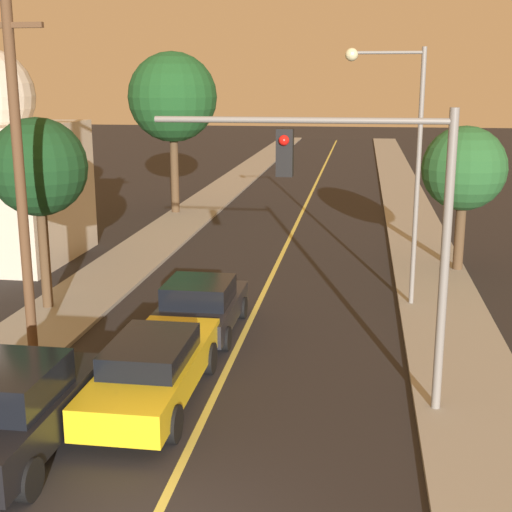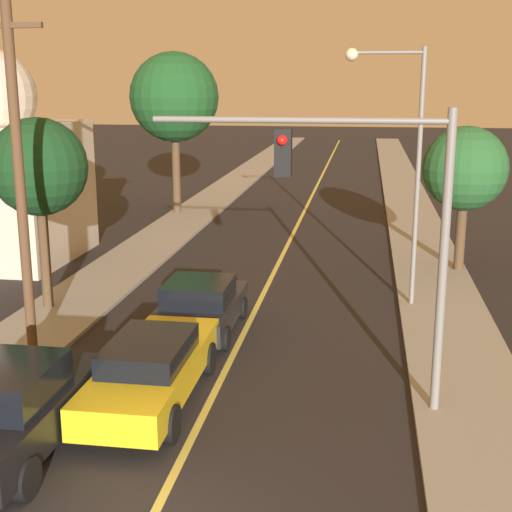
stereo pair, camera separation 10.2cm
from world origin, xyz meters
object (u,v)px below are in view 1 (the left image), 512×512
Objects in this scene: tree_left_far at (38,168)px; car_outer_lane_front at (14,409)px; car_near_lane_second at (200,306)px; streetlamp_right at (401,142)px; traffic_signal_mast at (373,205)px; tree_right_near at (464,169)px; tree_left_near at (173,98)px; utility_pole_left at (20,178)px; car_near_lane_front at (154,368)px.

car_outer_lane_front is at bearing -69.32° from tree_left_far.
streetlamp_right reaches higher than car_near_lane_second.
traffic_signal_mast is 0.81× the size of streetlamp_right.
tree_left_far is 1.10× the size of tree_right_near.
tree_left_near reaches higher than streetlamp_right.
tree_left_near reaches higher than traffic_signal_mast.
streetlamp_right is at bearing 54.56° from car_outer_lane_front.
utility_pole_left reaches higher than car_outer_lane_front.
traffic_signal_mast is at bearing -11.50° from utility_pole_left.
tree_left_far is (-4.81, 5.50, 3.38)m from car_near_lane_front.
tree_left_far is (-2.98, 7.91, 3.28)m from car_outer_lane_front.
utility_pole_left reaches higher than tree_right_near.
utility_pole_left is 14.76m from tree_right_near.
car_near_lane_front is 8.05m from tree_left_far.
traffic_signal_mast reaches higher than tree_left_far.
streetlamp_right is at bearing 55.18° from car_near_lane_front.
car_near_lane_front is at bearing -122.82° from tree_right_near.
tree_left_far is (-9.14, 5.15, -0.05)m from traffic_signal_mast.
streetlamp_right is at bearing 30.84° from car_near_lane_second.
streetlamp_right reaches higher than car_near_lane_front.
traffic_signal_mast is (4.33, -3.97, 3.47)m from car_near_lane_second.
traffic_signal_mast is at bearing -65.62° from tree_left_near.
car_outer_lane_front is at bearing -68.02° from utility_pole_left.
car_near_lane_second is at bearing -73.15° from tree_left_near.
utility_pole_left is 1.04× the size of tree_left_near.
tree_left_near is at bearing 97.90° from car_outer_lane_front.
traffic_signal_mast is at bearing -105.76° from tree_right_near.
streetlamp_right is 1.34× the size of tree_left_far.
tree_right_near is at bearing 41.10° from utility_pole_left.
tree_left_far reaches higher than tree_right_near.
utility_pole_left is (-3.59, -2.36, 3.63)m from car_near_lane_second.
traffic_signal_mast is at bearing -42.52° from car_near_lane_second.
car_near_lane_second is 6.02m from tree_left_far.
traffic_signal_mast reaches higher than car_outer_lane_front.
car_near_lane_front is 1.05× the size of tree_right_near.
streetlamp_right is (6.97, 9.80, 3.95)m from car_outer_lane_front.
car_outer_lane_front is 0.54× the size of utility_pole_left.
car_outer_lane_front is 0.57× the size of tree_left_near.
traffic_signal_mast is 10.49m from tree_left_far.
streetlamp_right is 0.93× the size of tree_left_near.
tree_left_far is at bearing -169.22° from streetlamp_right.
streetlamp_right is (5.15, 7.40, 4.05)m from car_near_lane_front.
utility_pole_left is at bearing -148.13° from streetlamp_right.
streetlamp_right is 5.03m from tree_right_near.
tree_right_near is at bearing -36.94° from tree_left_near.
tree_left_near is at bearing 143.06° from tree_right_near.
utility_pole_left is at bearing -70.96° from tree_left_far.
car_near_lane_second is at bearing -149.16° from streetlamp_right.
streetlamp_right reaches higher than traffic_signal_mast.
tree_left_near reaches higher than car_near_lane_second.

